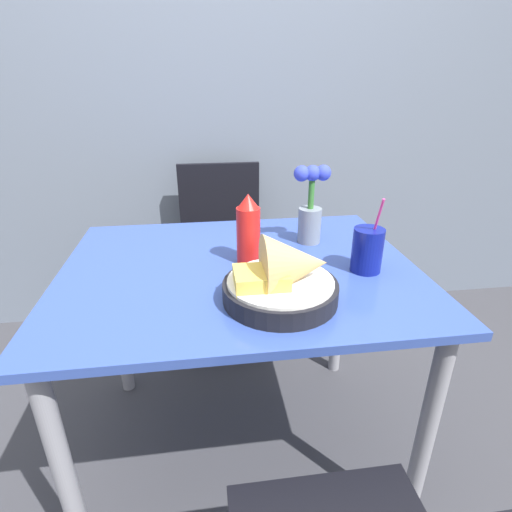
{
  "coord_description": "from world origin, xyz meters",
  "views": [
    {
      "loc": [
        -0.1,
        -1.09,
        1.27
      ],
      "look_at": [
        0.04,
        -0.06,
        0.8
      ],
      "focal_mm": 28.0,
      "sensor_mm": 36.0,
      "label": 1
    }
  ],
  "objects_px": {
    "chair_far_window": "(222,239)",
    "drink_cup": "(367,251)",
    "ketchup_bottle": "(248,230)",
    "flower_vase": "(310,207)",
    "food_basket": "(286,278)"
  },
  "relations": [
    {
      "from": "chair_far_window",
      "to": "drink_cup",
      "type": "xyz_separation_m",
      "value": [
        0.38,
        -0.85,
        0.28
      ]
    },
    {
      "from": "food_basket",
      "to": "ketchup_bottle",
      "type": "distance_m",
      "value": 0.25
    },
    {
      "from": "ketchup_bottle",
      "to": "drink_cup",
      "type": "bearing_deg",
      "value": -17.54
    },
    {
      "from": "ketchup_bottle",
      "to": "drink_cup",
      "type": "distance_m",
      "value": 0.36
    },
    {
      "from": "ketchup_bottle",
      "to": "drink_cup",
      "type": "height_order",
      "value": "drink_cup"
    },
    {
      "from": "ketchup_bottle",
      "to": "flower_vase",
      "type": "distance_m",
      "value": 0.27
    },
    {
      "from": "flower_vase",
      "to": "chair_far_window",
      "type": "bearing_deg",
      "value": 114.39
    },
    {
      "from": "chair_far_window",
      "to": "flower_vase",
      "type": "xyz_separation_m",
      "value": [
        0.28,
        -0.61,
        0.34
      ]
    },
    {
      "from": "drink_cup",
      "to": "food_basket",
      "type": "bearing_deg",
      "value": -153.39
    },
    {
      "from": "drink_cup",
      "to": "chair_far_window",
      "type": "bearing_deg",
      "value": 114.32
    },
    {
      "from": "ketchup_bottle",
      "to": "drink_cup",
      "type": "xyz_separation_m",
      "value": [
        0.34,
        -0.11,
        -0.04
      ]
    },
    {
      "from": "chair_far_window",
      "to": "flower_vase",
      "type": "relative_size",
      "value": 3.33
    },
    {
      "from": "food_basket",
      "to": "flower_vase",
      "type": "xyz_separation_m",
      "value": [
        0.16,
        0.38,
        0.06
      ]
    },
    {
      "from": "drink_cup",
      "to": "ketchup_bottle",
      "type": "bearing_deg",
      "value": 162.46
    },
    {
      "from": "chair_far_window",
      "to": "drink_cup",
      "type": "height_order",
      "value": "drink_cup"
    }
  ]
}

